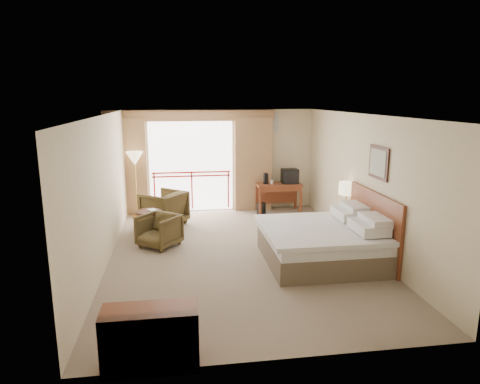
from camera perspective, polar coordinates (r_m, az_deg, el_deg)
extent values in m
plane|color=#82705D|center=(8.51, -0.02, -8.24)|extent=(7.00, 7.00, 0.00)
plane|color=white|center=(7.96, -0.02, 10.25)|extent=(7.00, 7.00, 0.00)
plane|color=beige|center=(11.55, -2.55, 4.23)|extent=(5.00, 0.00, 5.00)
plane|color=beige|center=(4.82, 6.09, -7.82)|extent=(5.00, 0.00, 5.00)
plane|color=beige|center=(8.16, -17.67, 0.13)|extent=(0.00, 7.00, 7.00)
plane|color=beige|center=(8.84, 16.24, 1.15)|extent=(0.00, 7.00, 7.00)
plane|color=white|center=(11.50, -6.51, 3.37)|extent=(2.40, 0.00, 2.40)
cube|color=#B4190F|center=(11.52, -6.47, 2.13)|extent=(2.09, 0.03, 0.04)
cube|color=#B4190F|center=(11.50, -6.49, 2.62)|extent=(2.09, 0.03, 0.04)
cube|color=#B4190F|center=(11.61, -11.31, 0.03)|extent=(0.04, 0.03, 1.00)
cube|color=#B4190F|center=(11.60, -6.43, 0.18)|extent=(0.04, 0.03, 1.00)
cube|color=#B4190F|center=(11.67, -1.57, 0.34)|extent=(0.04, 0.03, 1.00)
cube|color=#916949|center=(11.43, -14.80, 3.23)|extent=(1.00, 0.26, 2.50)
cube|color=#916949|center=(11.53, 1.74, 3.72)|extent=(1.00, 0.26, 2.50)
cube|color=#916949|center=(11.26, -6.66, 10.08)|extent=(4.40, 0.22, 0.28)
cube|color=silver|center=(11.62, 3.89, 9.22)|extent=(0.50, 0.04, 0.50)
cube|color=brown|center=(8.22, 10.75, -7.74)|extent=(2.05, 2.00, 0.40)
cube|color=white|center=(8.12, 10.83, -5.76)|extent=(2.01, 1.96, 0.22)
cube|color=white|center=(8.07, 10.53, -4.90)|extent=(2.09, 2.06, 0.08)
cube|color=white|center=(7.90, 16.80, -4.47)|extent=(0.50, 0.75, 0.18)
cube|color=white|center=(8.69, 14.31, -2.79)|extent=(0.50, 0.75, 0.18)
cube|color=white|center=(7.92, 17.71, -3.58)|extent=(0.40, 0.70, 0.14)
cube|color=white|center=(8.71, 15.15, -1.98)|extent=(0.40, 0.70, 0.14)
cube|color=maroon|center=(8.46, 17.37, -4.31)|extent=(0.06, 2.10, 1.30)
cube|color=black|center=(8.21, 18.01, 3.74)|extent=(0.03, 0.72, 0.60)
cube|color=silver|center=(8.20, 17.89, 3.74)|extent=(0.01, 0.60, 0.48)
cube|color=maroon|center=(9.58, 13.90, -4.19)|extent=(0.46, 0.54, 0.65)
cylinder|color=tan|center=(9.53, 13.90, -2.02)|extent=(0.14, 0.14, 0.04)
cylinder|color=tan|center=(9.48, 13.95, -1.00)|extent=(0.03, 0.03, 0.35)
cylinder|color=#FFE5B2|center=(9.43, 14.03, 0.48)|extent=(0.33, 0.33, 0.27)
cube|color=black|center=(9.33, 14.07, -2.32)|extent=(0.23, 0.20, 0.08)
cube|color=maroon|center=(11.39, 5.16, 1.03)|extent=(1.19, 0.57, 0.05)
cube|color=maroon|center=(11.13, 2.69, -1.25)|extent=(0.06, 0.06, 0.73)
cube|color=maroon|center=(11.38, 8.08, -1.05)|extent=(0.06, 0.06, 0.73)
cube|color=maroon|center=(11.60, 2.22, -0.68)|extent=(0.06, 0.06, 0.73)
cube|color=maroon|center=(11.84, 7.41, -0.49)|extent=(0.06, 0.06, 0.73)
cube|color=maroon|center=(11.69, 4.85, -0.21)|extent=(1.09, 0.03, 0.55)
cube|color=maroon|center=(11.16, 5.46, 0.37)|extent=(1.09, 0.03, 0.12)
cube|color=black|center=(11.42, 6.65, 2.12)|extent=(0.43, 0.33, 0.39)
cube|color=black|center=(11.27, 6.86, 1.97)|extent=(0.39, 0.02, 0.31)
cylinder|color=black|center=(11.28, 3.45, 1.79)|extent=(0.14, 0.14, 0.29)
cylinder|color=white|center=(11.28, 4.24, 1.32)|extent=(0.10, 0.10, 0.11)
cylinder|color=black|center=(11.27, 2.86, -2.21)|extent=(0.25, 0.25, 0.30)
imported|color=#40341B|center=(10.54, -10.03, -4.29)|extent=(1.26, 1.26, 0.83)
imported|color=#40341B|center=(9.07, -10.66, -7.11)|extent=(1.02, 1.03, 0.67)
cylinder|color=black|center=(9.48, -12.08, -2.62)|extent=(0.55, 0.55, 0.04)
cylinder|color=black|center=(9.55, -12.00, -4.28)|extent=(0.07, 0.07, 0.55)
cylinder|color=black|center=(9.64, -11.93, -5.86)|extent=(0.40, 0.40, 0.03)
imported|color=white|center=(9.47, -12.09, -2.49)|extent=(0.25, 0.27, 0.02)
cylinder|color=tan|center=(11.34, -13.48, -3.16)|extent=(0.27, 0.27, 0.03)
cylinder|color=tan|center=(11.18, -13.67, 0.39)|extent=(0.03, 0.03, 1.47)
cone|color=#FFE5B2|center=(11.04, -13.88, 4.36)|extent=(0.43, 0.43, 0.34)
cube|color=maroon|center=(5.21, -11.83, -18.51)|extent=(1.08, 0.45, 0.72)
cube|color=black|center=(5.02, -11.99, -19.83)|extent=(0.99, 0.02, 0.63)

